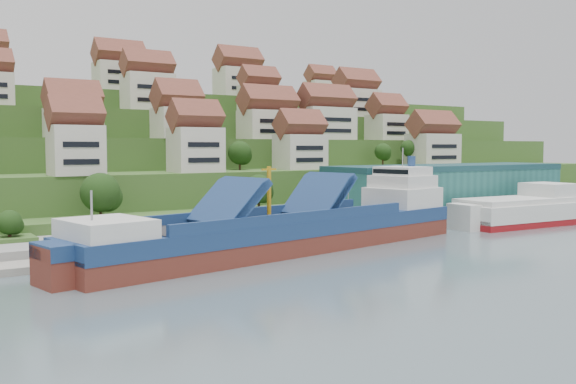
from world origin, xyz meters
TOP-DOWN VIEW (x-y plane):
  - ground at (0.00, 0.00)m, footprint 300.00×300.00m
  - quay at (20.00, 15.00)m, footprint 180.00×14.00m
  - hillside at (0.00, 103.55)m, footprint 260.00×128.00m
  - hillside_village at (3.59, 60.08)m, footprint 155.96×63.35m
  - hillside_trees at (-11.15, 43.09)m, footprint 142.11×62.50m
  - warehouse at (52.00, 17.00)m, footprint 60.00×15.00m
  - flagpole at (18.11, 10.00)m, footprint 1.28×0.16m
  - cargo_ship at (-0.55, -0.30)m, footprint 72.18×23.42m
  - second_ship at (57.86, 1.15)m, footprint 32.27×13.33m

SIDE VIEW (x-z plane):
  - ground at x=0.00m, z-range 0.00..0.00m
  - quay at x=20.00m, z-range 0.00..2.20m
  - second_ship at x=57.86m, z-range -1.82..7.38m
  - cargo_ship at x=-0.55m, z-range -4.81..10.93m
  - flagpole at x=18.11m, z-range 2.88..10.88m
  - warehouse at x=52.00m, z-range 2.20..12.20m
  - hillside at x=0.00m, z-range -4.84..26.16m
  - hillside_trees at x=-11.15m, z-range 0.46..31.22m
  - hillside_village at x=3.59m, z-range 9.91..38.54m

